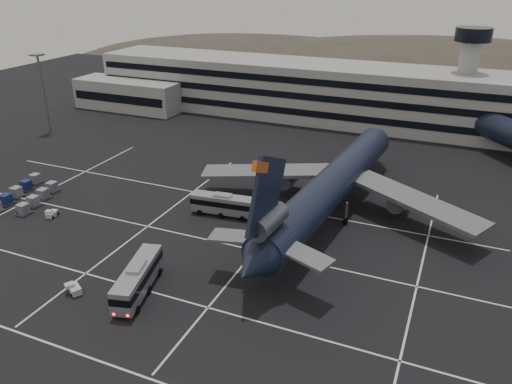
# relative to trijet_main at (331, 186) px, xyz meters

# --- Properties ---
(ground) EXTENTS (260.00, 260.00, 0.00)m
(ground) POSITION_rel_trijet_main_xyz_m (-18.69, -18.48, -5.25)
(ground) COLOR black
(ground) RESTS_ON ground
(lane_markings) EXTENTS (90.00, 55.62, 0.01)m
(lane_markings) POSITION_rel_trijet_main_xyz_m (-17.74, -17.75, -5.24)
(lane_markings) COLOR silver
(lane_markings) RESTS_ON ground
(terminal) EXTENTS (125.00, 26.00, 24.00)m
(terminal) POSITION_rel_trijet_main_xyz_m (-21.64, 52.67, 1.68)
(terminal) COLOR gray
(terminal) RESTS_ON ground
(hills) EXTENTS (352.00, 180.00, 44.00)m
(hills) POSITION_rel_trijet_main_xyz_m (-0.70, 151.52, -17.32)
(hills) COLOR #38332B
(hills) RESTS_ON ground
(lightpole_left) EXTENTS (2.40, 2.40, 18.28)m
(lightpole_left) POSITION_rel_trijet_main_xyz_m (-73.69, 16.52, 6.57)
(lightpole_left) COLOR slate
(lightpole_left) RESTS_ON ground
(trijet_main) EXTENTS (47.29, 57.69, 18.08)m
(trijet_main) POSITION_rel_trijet_main_xyz_m (0.00, 0.00, 0.00)
(trijet_main) COLOR black
(trijet_main) RESTS_ON ground
(bus_near) EXTENTS (5.31, 11.50, 3.96)m
(bus_near) POSITION_rel_trijet_main_xyz_m (-15.85, -29.11, -3.08)
(bus_near) COLOR gray
(bus_near) RESTS_ON ground
(bus_far) EXTENTS (10.57, 3.47, 3.66)m
(bus_far) POSITION_rel_trijet_main_xyz_m (-15.70, -6.41, -3.24)
(bus_far) COLOR gray
(bus_far) RESTS_ON ground
(tug_a) EXTENTS (1.57, 2.17, 1.26)m
(tug_a) POSITION_rel_trijet_main_xyz_m (-40.48, -17.80, -4.69)
(tug_a) COLOR #B7B7B2
(tug_a) RESTS_ON ground
(tug_b) EXTENTS (2.52, 2.23, 1.39)m
(tug_b) POSITION_rel_trijet_main_xyz_m (-22.96, -32.35, -4.63)
(tug_b) COLOR #B7B7B2
(tug_b) RESTS_ON ground
(uld_cluster) EXTENTS (10.12, 14.08, 1.83)m
(uld_cluster) POSITION_rel_trijet_main_xyz_m (-49.27, -14.45, -4.36)
(uld_cluster) COLOR #2D2D30
(uld_cluster) RESTS_ON ground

